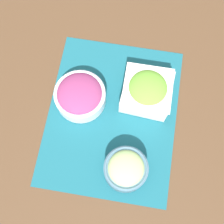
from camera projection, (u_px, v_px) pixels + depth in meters
ground_plane at (112, 116)px, 0.91m from camera, size 3.00×3.00×0.00m
placemat at (112, 116)px, 0.90m from camera, size 0.47×0.37×0.00m
lettuce_bowl at (147, 91)px, 0.88m from camera, size 0.14×0.14×0.09m
onion_bowl at (80, 95)px, 0.88m from camera, size 0.15×0.15×0.07m
cucumber_bowl at (126, 169)px, 0.81m from camera, size 0.12×0.12×0.08m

